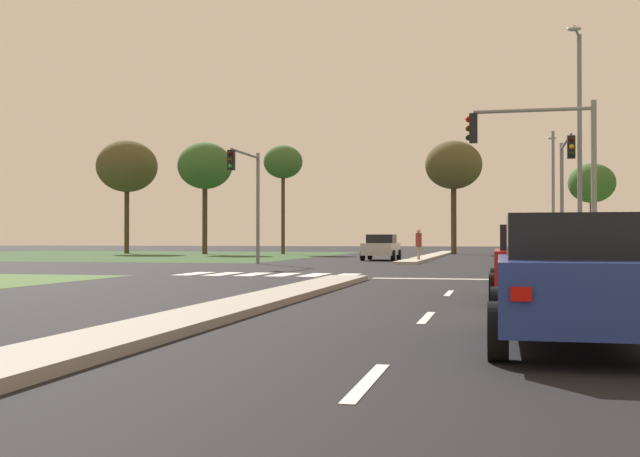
# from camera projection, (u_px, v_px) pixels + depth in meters

# --- Properties ---
(ground_plane) EXTENTS (200.00, 200.00, 0.00)m
(ground_plane) POSITION_uv_depth(u_px,v_px,m) (385.00, 270.00, 33.06)
(ground_plane) COLOR black
(grass_verge_far_left) EXTENTS (35.00, 35.00, 0.01)m
(grass_verge_far_left) POSITION_uv_depth(u_px,v_px,m) (109.00, 255.00, 62.59)
(grass_verge_far_left) COLOR #2D4C28
(grass_verge_far_left) RESTS_ON ground
(median_island_near) EXTENTS (1.20, 22.00, 0.14)m
(median_island_near) POSITION_uv_depth(u_px,v_px,m) (239.00, 306.00, 14.53)
(median_island_near) COLOR gray
(median_island_near) RESTS_ON ground
(median_island_far) EXTENTS (1.20, 36.00, 0.14)m
(median_island_far) POSITION_uv_depth(u_px,v_px,m) (433.00, 256.00, 57.43)
(median_island_far) COLOR #ADA89E
(median_island_far) RESTS_ON ground
(lane_dash_near) EXTENTS (0.14, 2.00, 0.01)m
(lane_dash_near) POSITION_uv_depth(u_px,v_px,m) (367.00, 382.00, 7.22)
(lane_dash_near) COLOR silver
(lane_dash_near) RESTS_ON ground
(lane_dash_second) EXTENTS (0.14, 2.00, 0.01)m
(lane_dash_second) POSITION_uv_depth(u_px,v_px,m) (426.00, 318.00, 13.07)
(lane_dash_second) COLOR silver
(lane_dash_second) RESTS_ON ground
(lane_dash_third) EXTENTS (0.14, 2.00, 0.01)m
(lane_dash_third) POSITION_uv_depth(u_px,v_px,m) (449.00, 293.00, 18.92)
(lane_dash_third) COLOR silver
(lane_dash_third) RESTS_ON ground
(edge_line_right) EXTENTS (0.14, 24.00, 0.01)m
(edge_line_right) POSITION_uv_depth(u_px,v_px,m) (625.00, 312.00, 13.99)
(edge_line_right) COLOR silver
(edge_line_right) RESTS_ON ground
(stop_bar_near) EXTENTS (6.40, 0.50, 0.01)m
(stop_bar_near) POSITION_uv_depth(u_px,v_px,m) (471.00, 279.00, 25.39)
(stop_bar_near) COLOR silver
(stop_bar_near) RESTS_ON ground
(crosswalk_bar_near) EXTENTS (0.70, 2.80, 0.01)m
(crosswalk_bar_near) POSITION_uv_depth(u_px,v_px,m) (194.00, 274.00, 29.40)
(crosswalk_bar_near) COLOR silver
(crosswalk_bar_near) RESTS_ON ground
(crosswalk_bar_second) EXTENTS (0.70, 2.80, 0.01)m
(crosswalk_bar_second) POSITION_uv_depth(u_px,v_px,m) (224.00, 274.00, 29.15)
(crosswalk_bar_second) COLOR silver
(crosswalk_bar_second) RESTS_ON ground
(crosswalk_bar_third) EXTENTS (0.70, 2.80, 0.01)m
(crosswalk_bar_third) POSITION_uv_depth(u_px,v_px,m) (253.00, 274.00, 28.89)
(crosswalk_bar_third) COLOR silver
(crosswalk_bar_third) RESTS_ON ground
(crosswalk_bar_fourth) EXTENTS (0.70, 2.80, 0.01)m
(crosswalk_bar_fourth) POSITION_uv_depth(u_px,v_px,m) (284.00, 275.00, 28.64)
(crosswalk_bar_fourth) COLOR silver
(crosswalk_bar_fourth) RESTS_ON ground
(crosswalk_bar_fifth) EXTENTS (0.70, 2.80, 0.01)m
(crosswalk_bar_fifth) POSITION_uv_depth(u_px,v_px,m) (315.00, 275.00, 28.38)
(crosswalk_bar_fifth) COLOR silver
(crosswalk_bar_fifth) RESTS_ON ground
(crosswalk_bar_sixth) EXTENTS (0.70, 2.80, 0.01)m
(crosswalk_bar_sixth) POSITION_uv_depth(u_px,v_px,m) (346.00, 275.00, 28.13)
(crosswalk_bar_sixth) COLOR silver
(crosswalk_bar_sixth) RESTS_ON ground
(car_red_near) EXTENTS (1.99, 4.35, 1.59)m
(car_red_near) POSITION_uv_depth(u_px,v_px,m) (538.00, 262.00, 16.65)
(car_red_near) COLOR #A31919
(car_red_near) RESTS_ON ground
(car_silver_second) EXTENTS (2.03, 4.32, 1.55)m
(car_silver_second) POSITION_uv_depth(u_px,v_px,m) (381.00, 247.00, 47.86)
(car_silver_second) COLOR #B7B7BC
(car_silver_second) RESTS_ON ground
(car_blue_third) EXTENTS (2.05, 4.17, 1.60)m
(car_blue_third) POSITION_uv_depth(u_px,v_px,m) (576.00, 280.00, 9.52)
(car_blue_third) COLOR navy
(car_blue_third) RESTS_ON ground
(traffic_signal_far_right) EXTENTS (0.32, 5.52, 5.89)m
(traffic_signal_far_right) POSITION_uv_depth(u_px,v_px,m) (565.00, 177.00, 35.93)
(traffic_signal_far_right) COLOR gray
(traffic_signal_far_right) RESTS_ON ground
(traffic_signal_near_right) EXTENTS (4.09, 0.32, 5.69)m
(traffic_signal_near_right) POSITION_uv_depth(u_px,v_px,m) (547.00, 158.00, 25.31)
(traffic_signal_near_right) COLOR gray
(traffic_signal_near_right) RESTS_ON ground
(traffic_signal_far_left) EXTENTS (0.32, 4.56, 5.77)m
(traffic_signal_far_left) POSITION_uv_depth(u_px,v_px,m) (248.00, 186.00, 39.65)
(traffic_signal_far_left) COLOR gray
(traffic_signal_far_left) RESTS_ON ground
(street_lamp_second) EXTENTS (0.74, 2.04, 10.01)m
(street_lamp_second) POSITION_uv_depth(u_px,v_px,m) (579.00, 139.00, 33.49)
(street_lamp_second) COLOR gray
(street_lamp_second) RESTS_ON ground
(street_lamp_third) EXTENTS (0.56, 2.21, 8.14)m
(street_lamp_third) POSITION_uv_depth(u_px,v_px,m) (553.00, 187.00, 50.40)
(street_lamp_third) COLOR gray
(street_lamp_third) RESTS_ON ground
(pedestrian_at_median) EXTENTS (0.34, 0.34, 1.70)m
(pedestrian_at_median) POSITION_uv_depth(u_px,v_px,m) (419.00, 241.00, 43.94)
(pedestrian_at_median) COLOR #9E8966
(pedestrian_at_median) RESTS_ON median_island_far
(treeline_near) EXTENTS (5.33, 5.33, 9.93)m
(treeline_near) POSITION_uv_depth(u_px,v_px,m) (127.00, 167.00, 69.54)
(treeline_near) COLOR #423323
(treeline_near) RESTS_ON ground
(treeline_second) EXTENTS (4.60, 4.60, 9.39)m
(treeline_second) POSITION_uv_depth(u_px,v_px,m) (205.00, 166.00, 66.49)
(treeline_second) COLOR #423323
(treeline_second) RESTS_ON ground
(treeline_third) EXTENTS (3.27, 3.27, 9.12)m
(treeline_third) POSITION_uv_depth(u_px,v_px,m) (283.00, 163.00, 66.20)
(treeline_third) COLOR #423323
(treeline_third) RESTS_ON ground
(treeline_fourth) EXTENTS (4.77, 4.77, 9.54)m
(treeline_fourth) POSITION_uv_depth(u_px,v_px,m) (454.00, 166.00, 66.53)
(treeline_fourth) COLOR #423323
(treeline_fourth) RESTS_ON ground
(treeline_fifth) EXTENTS (3.69, 3.69, 7.29)m
(treeline_fifth) POSITION_uv_depth(u_px,v_px,m) (592.00, 184.00, 62.83)
(treeline_fifth) COLOR #423323
(treeline_fifth) RESTS_ON ground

